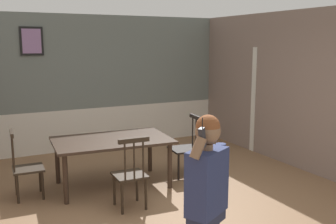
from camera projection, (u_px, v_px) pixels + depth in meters
ground_plane at (169, 208)px, 5.23m from camera, size 7.66×7.66×0.00m
room_back_partition at (92, 85)px, 8.05m from camera, size 5.71×0.17×2.74m
room_right_partition at (327, 94)px, 6.27m from camera, size 0.13×6.96×2.74m
dining_table at (112, 144)px, 5.95m from camera, size 1.82×1.20×0.74m
chair_near_window at (25, 167)px, 5.50m from camera, size 0.43×0.43×0.99m
chair_by_doorway at (187, 147)px, 6.46m from camera, size 0.50×0.50×1.00m
chair_at_table_head at (130, 174)px, 5.14m from camera, size 0.42×0.42×1.00m
person_figure at (207, 197)px, 3.26m from camera, size 0.48×0.37×1.62m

